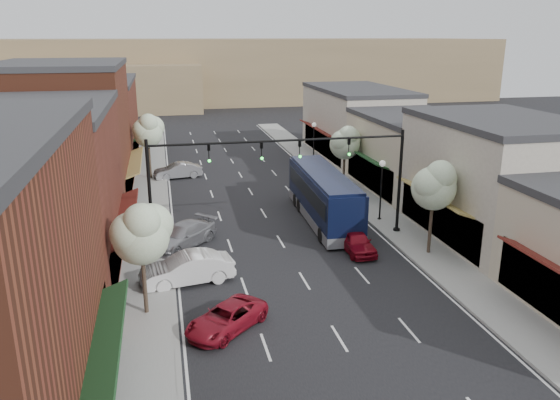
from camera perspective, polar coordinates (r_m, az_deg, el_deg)
ground at (r=28.20m, az=3.62°, el=-10.13°), size 160.00×160.00×0.00m
sidewalk_left at (r=44.50m, az=-13.52°, el=-0.21°), size 2.80×73.00×0.15m
sidewalk_right at (r=47.09m, az=7.33°, el=1.07°), size 2.80×73.00×0.15m
curb_left at (r=44.48m, az=-11.72°, el=-0.10°), size 0.25×73.00×0.17m
curb_right at (r=46.65m, az=5.71°, el=0.97°), size 0.25×73.00×0.17m
bldg_left_midnear at (r=32.01m, az=-24.80°, el=0.56°), size 10.14×14.10×9.40m
bldg_left_midfar at (r=45.31m, az=-21.40°, el=6.33°), size 10.14×14.10×10.90m
bldg_left_far at (r=61.16m, az=-19.10°, el=7.85°), size 10.14×18.10×8.40m
bldg_right_midnear at (r=37.66m, az=21.63°, el=2.03°), size 9.14×12.10×7.90m
bldg_right_midfar at (r=47.94m, az=13.67°, el=4.82°), size 9.14×12.10×6.40m
bldg_right_far at (r=60.54m, az=7.97°, el=8.04°), size 9.14×16.10×7.40m
hill_far at (r=114.54m, az=-9.02°, el=13.28°), size 120.00×30.00×12.00m
hill_near at (r=104.06m, az=-22.63°, el=10.77°), size 50.00×20.00×8.00m
signal_mast_right at (r=35.49m, az=8.99°, el=3.36°), size 8.22×0.46×7.00m
signal_mast_left at (r=33.17m, az=-9.45°, el=2.39°), size 8.22×0.46×7.00m
tree_right_near at (r=33.09m, az=15.91°, el=1.62°), size 2.85×2.65×5.95m
tree_right_far at (r=47.51m, az=6.87°, el=6.08°), size 2.85×2.65×5.43m
tree_left_near at (r=25.57m, az=-14.28°, el=-3.25°), size 2.85×2.65×5.69m
tree_left_far at (r=50.74m, az=-13.61°, el=7.12°), size 2.85×2.65×6.13m
lamp_post_near at (r=38.93m, az=10.56°, el=2.03°), size 0.44×0.44×4.44m
lamp_post_far at (r=55.08m, az=3.56°, el=6.61°), size 0.44×0.44×4.44m
coach_bus at (r=38.70m, az=4.55°, el=0.44°), size 2.95×11.83×3.59m
red_hatchback at (r=33.80m, az=7.94°, el=-4.30°), size 1.69×3.99×1.35m
parked_car_a at (r=25.20m, az=-5.63°, el=-12.19°), size 4.41×4.27×1.17m
parked_car_b at (r=29.76m, az=-9.68°, el=-7.10°), size 5.19×2.56×1.63m
parked_car_c at (r=34.83m, az=-10.15°, el=-3.65°), size 5.02×5.03×1.47m
parked_car_e at (r=51.52m, az=-10.63°, el=3.03°), size 4.57×2.31×1.44m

